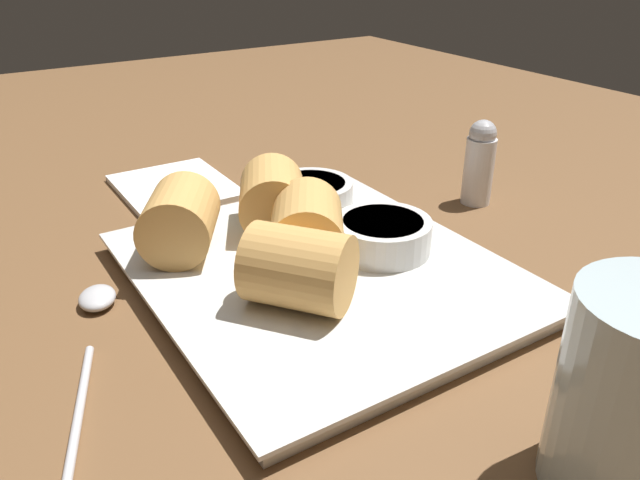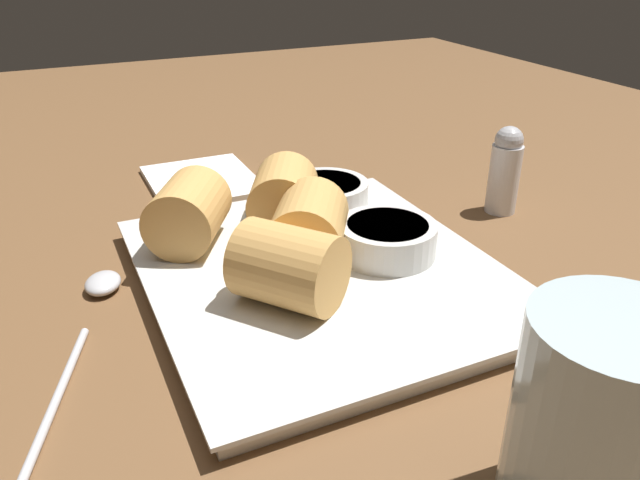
# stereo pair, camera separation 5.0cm
# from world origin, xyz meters

# --- Properties ---
(table_surface) EXTENTS (1.80, 1.40, 0.02)m
(table_surface) POSITION_xyz_m (0.00, 0.00, 0.01)
(table_surface) COLOR brown
(table_surface) RESTS_ON ground
(serving_plate) EXTENTS (0.27, 0.24, 0.01)m
(serving_plate) POSITION_xyz_m (0.01, -0.01, 0.03)
(serving_plate) COLOR silver
(serving_plate) RESTS_ON table_surface
(roll_front_left) EXTENTS (0.08, 0.08, 0.05)m
(roll_front_left) POSITION_xyz_m (0.04, -0.05, 0.06)
(roll_front_left) COLOR #DBA356
(roll_front_left) RESTS_ON serving_plate
(roll_front_right) EXTENTS (0.08, 0.08, 0.05)m
(roll_front_right) POSITION_xyz_m (-0.01, -0.01, 0.06)
(roll_front_right) COLOR #DBA356
(roll_front_right) RESTS_ON serving_plate
(roll_back_left) EXTENTS (0.08, 0.08, 0.05)m
(roll_back_left) POSITION_xyz_m (-0.07, -0.09, 0.06)
(roll_back_left) COLOR #DBA356
(roll_back_left) RESTS_ON serving_plate
(roll_back_right) EXTENTS (0.08, 0.08, 0.05)m
(roll_back_right) POSITION_xyz_m (-0.07, -0.01, 0.06)
(roll_back_right) COLOR #DBA356
(roll_back_right) RESTS_ON serving_plate
(dipping_bowl_near) EXTENTS (0.07, 0.07, 0.02)m
(dipping_bowl_near) POSITION_xyz_m (0.01, 0.04, 0.05)
(dipping_bowl_near) COLOR silver
(dipping_bowl_near) RESTS_ON serving_plate
(dipping_bowl_far) EXTENTS (0.07, 0.07, 0.02)m
(dipping_bowl_far) POSITION_xyz_m (-0.08, 0.03, 0.05)
(dipping_bowl_far) COLOR silver
(dipping_bowl_far) RESTS_ON serving_plate
(spoon) EXTENTS (0.19, 0.08, 0.01)m
(spoon) POSITION_xyz_m (-0.02, -0.17, 0.02)
(spoon) COLOR silver
(spoon) RESTS_ON table_surface
(napkin) EXTENTS (0.12, 0.10, 0.01)m
(napkin) POSITION_xyz_m (-0.22, -0.04, 0.02)
(napkin) COLOR white
(napkin) RESTS_ON table_surface
(salt_shaker) EXTENTS (0.03, 0.03, 0.08)m
(salt_shaker) POSITION_xyz_m (-0.04, 0.19, 0.06)
(salt_shaker) COLOR silver
(salt_shaker) RESTS_ON table_surface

